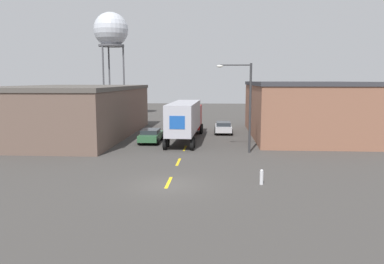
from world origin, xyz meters
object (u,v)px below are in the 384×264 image
parked_car_left_far (151,135)px  street_lamp (246,101)px  water_tower (111,31)px  semi_truck (186,117)px  fire_hydrant (262,177)px  parked_car_right_far (223,127)px

parked_car_left_far → street_lamp: 10.91m
parked_car_left_far → water_tower: (-11.30, 26.59, 13.74)m
semi_truck → fire_hydrant: 17.77m
water_tower → fire_hydrant: bearing=-63.5°
parked_car_left_far → water_tower: size_ratio=0.27×
water_tower → fire_hydrant: 48.33m
semi_truck → fire_hydrant: size_ratio=14.69×
parked_car_right_far → fire_hydrant: bearing=-84.9°
semi_truck → parked_car_right_far: semi_truck is taller
parked_car_right_far → street_lamp: bearing=-82.0°
semi_truck → parked_car_left_far: 4.19m
street_lamp → fire_hydrant: 10.85m
parked_car_right_far → street_lamp: street_lamp is taller
semi_truck → water_tower: 31.22m
parked_car_left_far → fire_hydrant: parked_car_left_far is taller
parked_car_right_far → parked_car_left_far: (-7.41, -7.09, 0.00)m
semi_truck → water_tower: (-14.69, 24.76, 12.09)m
water_tower → fire_hydrant: (20.64, -41.39, -14.01)m
parked_car_right_far → water_tower: 30.32m
fire_hydrant → parked_car_right_far: bearing=95.1°
parked_car_left_far → fire_hydrant: size_ratio=5.00×
parked_car_left_far → street_lamp: size_ratio=0.61×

